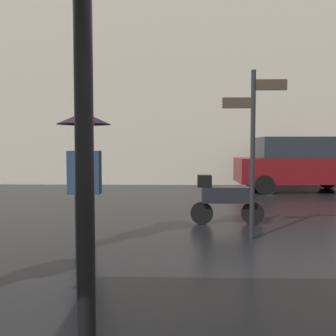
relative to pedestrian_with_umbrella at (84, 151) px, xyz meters
The scene contains 4 objects.
pedestrian_with_umbrella is the anchor object (origin of this frame).
parked_scooter 3.16m from the pedestrian_with_umbrella, 36.05° to the left, with size 1.50×0.32×1.23m.
parked_car_left 9.48m from the pedestrian_with_umbrella, 53.10° to the left, with size 4.31×2.06×1.92m.
street_signpost 2.82m from the pedestrian_with_umbrella, 11.55° to the left, with size 1.08×0.08×2.88m.
Camera 1 is at (0.63, -2.45, 1.59)m, focal length 40.31 mm.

